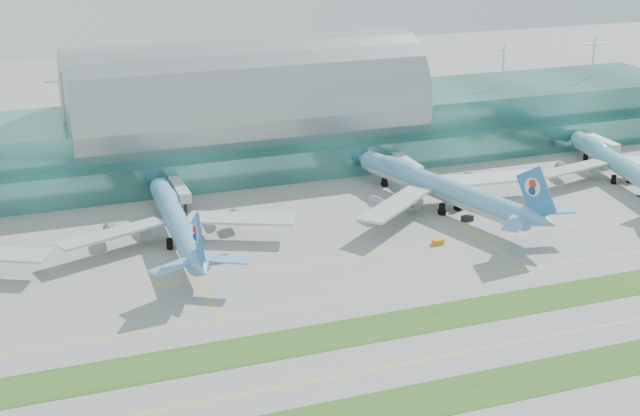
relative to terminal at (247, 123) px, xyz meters
name	(u,v)px	position (x,y,z in m)	size (l,w,h in m)	color
ground	(405,328)	(-0.01, -128.79, -14.23)	(700.00, 700.00, 0.00)	gray
terminal	(247,123)	(0.00, 0.00, 0.00)	(340.00, 69.10, 36.00)	#3D7A75
grass_strip_near	(466,392)	(-0.01, -156.79, -14.19)	(420.00, 12.00, 0.08)	#2D591E
grass_strip_far	(401,324)	(-0.01, -126.79, -14.19)	(420.00, 12.00, 0.08)	#2D591E
taxiline_b	(433,358)	(-0.01, -142.79, -14.22)	(420.00, 0.35, 0.01)	yellow
taxiline_c	(373,294)	(-0.01, -110.79, -14.22)	(420.00, 0.35, 0.01)	yellow
taxiline_d	(340,259)	(-0.01, -88.79, -14.22)	(420.00, 0.35, 0.01)	yellow
airliner_b	(177,220)	(-37.23, -62.79, -7.98)	(64.82, 73.50, 20.25)	#629DD8
airliner_c	(440,186)	(41.89, -62.92, -7.28)	(69.01, 79.97, 22.51)	#609FD4
airliner_d	(617,162)	(109.03, -58.25, -8.25)	(61.17, 70.15, 19.37)	#60BBD3
gse_c	(202,260)	(-34.24, -79.05, -13.45)	(3.43, 1.87, 1.55)	black
gse_d	(221,259)	(-29.38, -79.61, -13.45)	(3.56, 1.68, 1.54)	black
gse_e	(438,242)	(28.74, -88.24, -13.55)	(3.13, 1.68, 1.36)	orange
gse_f	(467,218)	(44.71, -75.44, -13.43)	(3.48, 1.59, 1.60)	black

